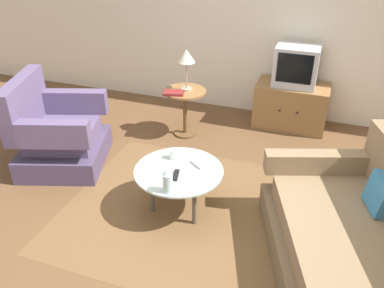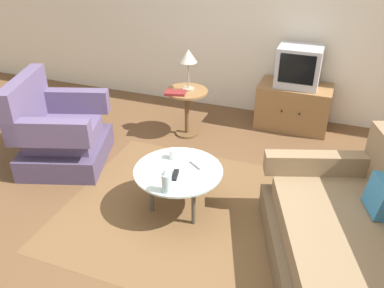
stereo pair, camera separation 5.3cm
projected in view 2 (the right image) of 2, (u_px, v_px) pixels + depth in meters
name	position (u px, v px, depth m)	size (l,w,h in m)	color
ground_plane	(174.00, 219.00, 3.51)	(16.00, 16.00, 0.00)	brown
back_wall	(251.00, 7.00, 4.90)	(9.00, 0.12, 2.70)	beige
area_rug	(179.00, 208.00, 3.64)	(2.01, 1.95, 0.00)	brown
armchair	(59.00, 134.00, 4.19)	(1.05, 1.10, 0.95)	#4B3E5C
couch	(359.00, 259.00, 2.73)	(1.53, 2.07, 0.88)	brown
coffee_table	(178.00, 173.00, 3.45)	(0.77, 0.77, 0.42)	#B2C6C1
side_table	(187.00, 103.00, 4.69)	(0.49, 0.49, 0.57)	olive
tv_stand	(293.00, 106.00, 4.94)	(0.87, 0.51, 0.55)	olive
television	(299.00, 66.00, 4.69)	(0.50, 0.40, 0.47)	#B7B7BC
table_lamp	(188.00, 58.00, 4.44)	(0.20, 0.20, 0.47)	#9E937A
vase	(166.00, 181.00, 3.12)	(0.08, 0.08, 0.21)	silver
mug	(174.00, 154.00, 3.58)	(0.13, 0.08, 0.09)	white
tv_remote_dark	(176.00, 175.00, 3.35)	(0.08, 0.16, 0.02)	black
tv_remote_silver	(197.00, 165.00, 3.49)	(0.15, 0.13, 0.02)	#B2B2B7
book	(175.00, 93.00, 4.50)	(0.26, 0.20, 0.03)	maroon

